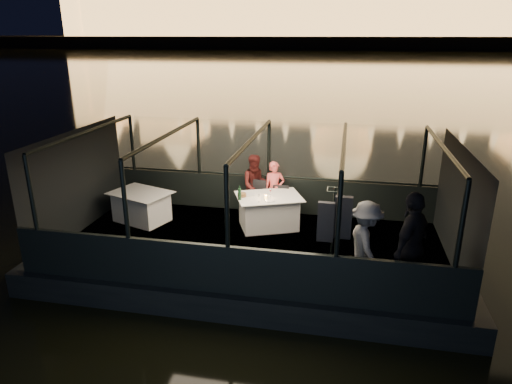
% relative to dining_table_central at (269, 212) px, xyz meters
% --- Properties ---
extents(river_water, '(500.00, 500.00, 0.00)m').
position_rel_dining_table_central_xyz_m(river_water, '(-0.18, 79.02, -0.89)').
color(river_water, black).
rests_on(river_water, ground).
extents(boat_hull, '(8.60, 4.40, 1.00)m').
position_rel_dining_table_central_xyz_m(boat_hull, '(-0.18, -0.98, -0.89)').
color(boat_hull, black).
rests_on(boat_hull, river_water).
extents(boat_deck, '(8.00, 4.00, 0.04)m').
position_rel_dining_table_central_xyz_m(boat_deck, '(-0.18, -0.98, -0.41)').
color(boat_deck, black).
rests_on(boat_deck, boat_hull).
extents(gunwale_port, '(8.00, 0.08, 0.90)m').
position_rel_dining_table_central_xyz_m(gunwale_port, '(-0.18, 1.02, 0.06)').
color(gunwale_port, black).
rests_on(gunwale_port, boat_deck).
extents(gunwale_starboard, '(8.00, 0.08, 0.90)m').
position_rel_dining_table_central_xyz_m(gunwale_starboard, '(-0.18, -2.98, 0.06)').
color(gunwale_starboard, black).
rests_on(gunwale_starboard, boat_deck).
extents(cabin_glass_port, '(8.00, 0.02, 1.40)m').
position_rel_dining_table_central_xyz_m(cabin_glass_port, '(-0.18, 1.02, 1.21)').
color(cabin_glass_port, '#99B2B2').
rests_on(cabin_glass_port, gunwale_port).
extents(cabin_glass_starboard, '(8.00, 0.02, 1.40)m').
position_rel_dining_table_central_xyz_m(cabin_glass_starboard, '(-0.18, -2.98, 1.21)').
color(cabin_glass_starboard, '#99B2B2').
rests_on(cabin_glass_starboard, gunwale_starboard).
extents(cabin_roof_glass, '(8.00, 4.00, 0.02)m').
position_rel_dining_table_central_xyz_m(cabin_roof_glass, '(-0.18, -0.98, 1.91)').
color(cabin_roof_glass, '#99B2B2').
rests_on(cabin_roof_glass, boat_deck).
extents(end_wall_fore, '(0.02, 4.00, 2.30)m').
position_rel_dining_table_central_xyz_m(end_wall_fore, '(-4.18, -0.98, 0.76)').
color(end_wall_fore, black).
rests_on(end_wall_fore, boat_deck).
extents(end_wall_aft, '(0.02, 4.00, 2.30)m').
position_rel_dining_table_central_xyz_m(end_wall_aft, '(3.82, -0.98, 0.76)').
color(end_wall_aft, black).
rests_on(end_wall_aft, boat_deck).
extents(canopy_ribs, '(8.00, 4.00, 2.30)m').
position_rel_dining_table_central_xyz_m(canopy_ribs, '(-0.18, -0.98, 0.76)').
color(canopy_ribs, black).
rests_on(canopy_ribs, boat_deck).
extents(embankment, '(400.00, 140.00, 6.00)m').
position_rel_dining_table_central_xyz_m(embankment, '(-0.18, 209.02, 0.11)').
color(embankment, '#423D33').
rests_on(embankment, ground).
extents(dining_table_central, '(1.74, 1.53, 0.77)m').
position_rel_dining_table_central_xyz_m(dining_table_central, '(0.00, 0.00, 0.00)').
color(dining_table_central, white).
rests_on(dining_table_central, boat_deck).
extents(dining_table_aft, '(1.62, 1.39, 0.73)m').
position_rel_dining_table_central_xyz_m(dining_table_aft, '(-3.06, -0.23, 0.00)').
color(dining_table_aft, silver).
rests_on(dining_table_aft, boat_deck).
extents(chair_port_left, '(0.51, 0.51, 0.92)m').
position_rel_dining_table_central_xyz_m(chair_port_left, '(-0.38, 0.45, 0.06)').
color(chair_port_left, black).
rests_on(chair_port_left, boat_deck).
extents(chair_port_right, '(0.39, 0.39, 0.82)m').
position_rel_dining_table_central_xyz_m(chair_port_right, '(0.19, 0.45, 0.06)').
color(chair_port_right, black).
rests_on(chair_port_right, boat_deck).
extents(coat_stand, '(0.63, 0.58, 1.83)m').
position_rel_dining_table_central_xyz_m(coat_stand, '(1.52, -2.28, 0.51)').
color(coat_stand, black).
rests_on(coat_stand, boat_deck).
extents(person_woman_coral, '(0.57, 0.46, 1.38)m').
position_rel_dining_table_central_xyz_m(person_woman_coral, '(0.01, 0.72, 0.36)').
color(person_woman_coral, '#F35B58').
rests_on(person_woman_coral, boat_deck).
extents(person_man_maroon, '(0.89, 0.79, 1.53)m').
position_rel_dining_table_central_xyz_m(person_man_maroon, '(-0.45, 0.72, 0.36)').
color(person_man_maroon, '#3F1211').
rests_on(person_man_maroon, boat_deck).
extents(passenger_stripe, '(0.86, 1.15, 1.58)m').
position_rel_dining_table_central_xyz_m(passenger_stripe, '(2.10, -2.19, 0.47)').
color(passenger_stripe, white).
rests_on(passenger_stripe, boat_deck).
extents(passenger_dark, '(0.97, 1.20, 1.89)m').
position_rel_dining_table_central_xyz_m(passenger_dark, '(2.82, -2.43, 0.47)').
color(passenger_dark, black).
rests_on(passenger_dark, boat_deck).
extents(wine_bottle, '(0.09, 0.09, 0.33)m').
position_rel_dining_table_central_xyz_m(wine_bottle, '(-0.60, -0.36, 0.53)').
color(wine_bottle, '#12331A').
rests_on(wine_bottle, dining_table_central).
extents(bread_basket, '(0.25, 0.25, 0.08)m').
position_rel_dining_table_central_xyz_m(bread_basket, '(-0.60, -0.14, 0.42)').
color(bread_basket, brown).
rests_on(bread_basket, dining_table_central).
extents(amber_candle, '(0.07, 0.07, 0.08)m').
position_rel_dining_table_central_xyz_m(amber_candle, '(-0.04, -0.19, 0.42)').
color(amber_candle, '#FFB33F').
rests_on(amber_candle, dining_table_central).
extents(plate_near, '(0.30, 0.30, 0.01)m').
position_rel_dining_table_central_xyz_m(plate_near, '(0.07, -0.30, 0.39)').
color(plate_near, silver).
rests_on(plate_near, dining_table_central).
extents(plate_far, '(0.26, 0.26, 0.02)m').
position_rel_dining_table_central_xyz_m(plate_far, '(-0.45, -0.00, 0.39)').
color(plate_far, silver).
rests_on(plate_far, dining_table_central).
extents(wine_glass_white, '(0.08, 0.08, 0.19)m').
position_rel_dining_table_central_xyz_m(wine_glass_white, '(-0.60, -0.31, 0.48)').
color(wine_glass_white, silver).
rests_on(wine_glass_white, dining_table_central).
extents(wine_glass_red, '(0.08, 0.08, 0.20)m').
position_rel_dining_table_central_xyz_m(wine_glass_red, '(0.04, -0.05, 0.48)').
color(wine_glass_red, silver).
rests_on(wine_glass_red, dining_table_central).
extents(wine_glass_empty, '(0.06, 0.06, 0.18)m').
position_rel_dining_table_central_xyz_m(wine_glass_empty, '(-0.15, -0.42, 0.48)').
color(wine_glass_empty, white).
rests_on(wine_glass_empty, dining_table_central).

